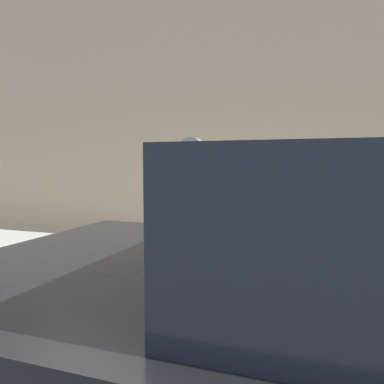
# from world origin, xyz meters

# --- Properties ---
(sidewalk) EXTENTS (24.00, 2.80, 0.14)m
(sidewalk) POSITION_xyz_m (0.00, 2.20, 0.07)
(sidewalk) COLOR #ADAAA3
(sidewalk) RESTS_ON ground_plane
(building_facade) EXTENTS (24.00, 0.30, 6.12)m
(building_facade) POSITION_xyz_m (0.00, 4.33, 3.06)
(building_facade) COLOR tan
(building_facade) RESTS_ON ground_plane
(parking_meter) EXTENTS (0.21, 0.15, 1.49)m
(parking_meter) POSITION_xyz_m (0.29, 1.03, 1.25)
(parking_meter) COLOR #2D2D30
(parking_meter) RESTS_ON sidewalk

